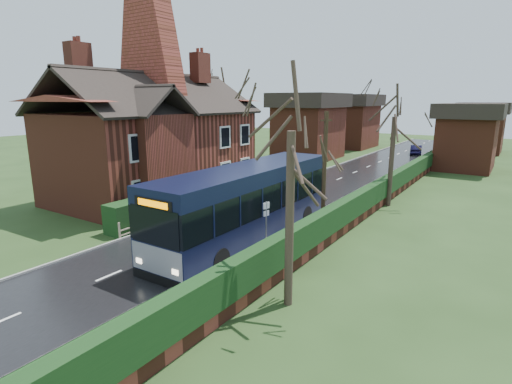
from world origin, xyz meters
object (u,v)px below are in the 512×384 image
Objects in this scene: brick_house at (155,135)px; bus_stop_sign at (266,220)px; bus at (248,205)px; car_silver at (268,189)px; car_green at (216,207)px; telegraph_pole at (324,173)px.

bus_stop_sign is at bearing -22.90° from brick_house.
car_silver is (-3.70, 7.86, -1.17)m from bus.
car_green is 0.70× the size of telegraph_pole.
bus is at bearing -111.98° from telegraph_pole.
brick_house is at bearing 171.92° from car_green.
car_green is 6.96m from telegraph_pole.
brick_house is 3.30× the size of car_green.
bus_stop_sign is (5.50, -9.00, 0.97)m from car_silver.
brick_house is 8.90m from car_silver.
car_silver is (7.23, 3.62, -3.72)m from brick_house.
bus_stop_sign is at bearing -32.48° from bus.
car_green is (-0.10, -5.70, -0.02)m from car_silver.
brick_house reaches higher than telegraph_pole.
telegraph_pole is (2.60, 3.18, 1.36)m from bus.
brick_house reaches higher than car_green.
bus_stop_sign reaches higher than car_green.
car_green is at bearing -16.27° from brick_house.
brick_house is 1.20× the size of bus.
bus_stop_sign is 0.39× the size of telegraph_pole.
car_silver is 8.25m from telegraph_pole.
car_green is at bearing -100.63° from car_silver.
telegraph_pole is at bearing 50.52° from bus.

